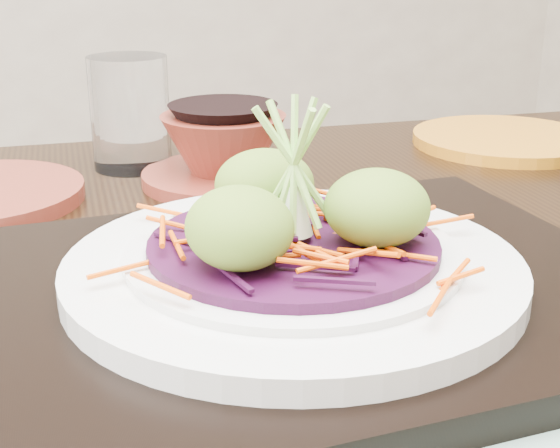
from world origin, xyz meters
name	(u,v)px	position (x,y,z in m)	size (l,w,h in m)	color
dining_table	(259,392)	(0.05, 0.07, 0.66)	(1.32, 0.97, 0.76)	black
placemat	(293,312)	(0.04, -0.01, 0.76)	(0.49, 0.38, 0.00)	gray
serving_tray	(293,295)	(0.04, -0.01, 0.77)	(0.42, 0.32, 0.02)	black
white_plate	(293,267)	(0.04, -0.01, 0.79)	(0.27, 0.27, 0.02)	silver
cabbage_bed	(293,245)	(0.04, -0.01, 0.81)	(0.17, 0.17, 0.01)	#380B2E
carrot_julienne	(293,232)	(0.04, -0.01, 0.82)	(0.21, 0.21, 0.01)	#E34C04
guacamole_scoops	(294,206)	(0.04, -0.01, 0.83)	(0.15, 0.13, 0.05)	olive
scallion_garnish	(294,171)	(0.04, -0.01, 0.85)	(0.06, 0.06, 0.09)	#87C34E
water_glass	(130,113)	(0.03, 0.36, 0.82)	(0.08, 0.08, 0.11)	white
terracotta_bowl_set	(224,153)	(0.09, 0.27, 0.79)	(0.19, 0.19, 0.06)	maroon
yellow_plate	(505,140)	(0.43, 0.28, 0.77)	(0.21, 0.21, 0.01)	#B56A14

